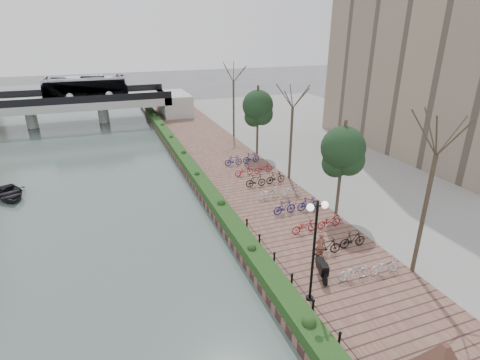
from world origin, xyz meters
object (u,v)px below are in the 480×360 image
motorcycle (322,266)px  pedestrian (320,246)px  boat (9,194)px  lamppost (315,231)px

motorcycle → pedestrian: 1.63m
motorcycle → boat: bearing=152.3°
lamppost → pedestrian: lamppost is taller
boat → motorcycle: bearing=-65.9°
motorcycle → boat: motorcycle is taller
pedestrian → boat: pedestrian is taller
lamppost → motorcycle: size_ratio=2.83×
lamppost → pedestrian: 4.55m
motorcycle → pedestrian: pedestrian is taller
lamppost → boat: (-15.57, 18.88, -3.74)m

